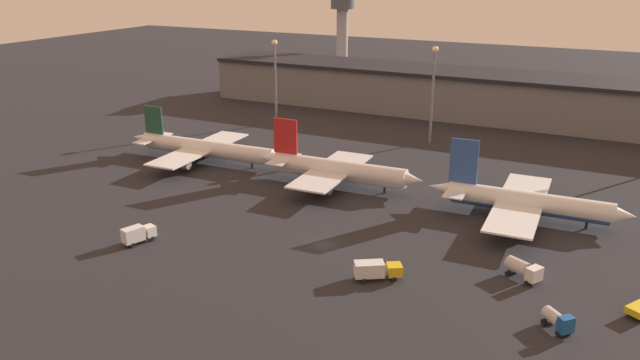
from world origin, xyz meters
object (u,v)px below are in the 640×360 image
object	(u,v)px
service_vehicle_1	(558,320)
service_vehicle_0	(523,269)
airplane_2	(525,202)
service_vehicle_4	(376,270)
service_vehicle_2	(138,234)
airplane_1	(336,170)
airplane_0	(205,148)
control_tower	(342,31)

from	to	relation	value
service_vehicle_1	service_vehicle_0	bearing A→B (deg)	161.59
airplane_2	service_vehicle_4	bearing A→B (deg)	-117.15
service_vehicle_2	service_vehicle_4	bearing A→B (deg)	-63.29
airplane_1	service_vehicle_4	distance (m)	43.80
service_vehicle_1	service_vehicle_4	xyz separation A→B (m)	(-27.29, 2.47, 0.13)
airplane_2	service_vehicle_1	world-z (taller)	airplane_2
airplane_0	service_vehicle_0	xyz separation A→B (m)	(81.62, -27.90, -1.65)
airplane_0	service_vehicle_0	size ratio (longest dim) A/B	7.29
service_vehicle_0	service_vehicle_1	size ratio (longest dim) A/B	1.33
service_vehicle_4	airplane_0	bearing A→B (deg)	116.08
airplane_0	service_vehicle_1	world-z (taller)	airplane_0
airplane_2	service_vehicle_4	distance (m)	39.31
service_vehicle_0	service_vehicle_4	world-z (taller)	service_vehicle_4
service_vehicle_0	service_vehicle_1	world-z (taller)	service_vehicle_0
service_vehicle_0	control_tower	world-z (taller)	control_tower
airplane_1	service_vehicle_4	world-z (taller)	airplane_1
control_tower	service_vehicle_0	bearing A→B (deg)	-55.27
airplane_1	airplane_2	size ratio (longest dim) A/B	1.02
service_vehicle_0	control_tower	bearing A→B (deg)	153.09
service_vehicle_1	airplane_2	bearing A→B (deg)	149.66
airplane_0	airplane_1	bearing A→B (deg)	-4.56
service_vehicle_2	control_tower	bearing A→B (deg)	29.11
airplane_2	airplane_0	bearing A→B (deg)	176.01
airplane_1	control_tower	world-z (taller)	control_tower
service_vehicle_0	airplane_1	bearing A→B (deg)	177.90
service_vehicle_1	service_vehicle_2	distance (m)	70.11
service_vehicle_2	service_vehicle_1	bearing A→B (deg)	-68.58
airplane_0	service_vehicle_2	xyz separation A→B (m)	(18.31, -44.64, -1.58)
airplane_2	service_vehicle_2	xyz separation A→B (m)	(-59.42, -41.90, -1.75)
airplane_0	service_vehicle_1	size ratio (longest dim) A/B	9.69
airplane_0	service_vehicle_4	distance (m)	72.05
service_vehicle_1	control_tower	distance (m)	177.06
airplane_0	service_vehicle_4	world-z (taller)	airplane_0
service_vehicle_1	service_vehicle_2	size ratio (longest dim) A/B	0.73
airplane_1	service_vehicle_0	bearing A→B (deg)	-32.42
airplane_0	airplane_2	size ratio (longest dim) A/B	1.16
service_vehicle_0	service_vehicle_1	distance (m)	14.49
service_vehicle_4	control_tower	size ratio (longest dim) A/B	0.21
airplane_0	airplane_1	distance (m)	37.08
airplane_0	service_vehicle_0	world-z (taller)	airplane_0
airplane_2	service_vehicle_0	size ratio (longest dim) A/B	6.28
service_vehicle_2	control_tower	world-z (taller)	control_tower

